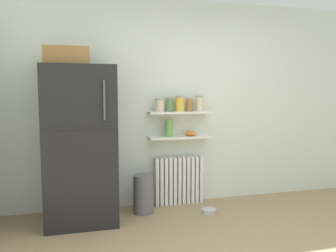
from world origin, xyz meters
TOP-DOWN VIEW (x-y plane):
  - back_wall at (0.00, 2.05)m, footprint 7.04×0.10m
  - refrigerator at (-1.27, 1.64)m, footprint 0.76×0.74m
  - radiator at (-0.04, 1.92)m, footprint 0.63×0.12m
  - wall_shelf_lower at (-0.04, 1.89)m, footprint 0.79×0.22m
  - wall_shelf_upper at (-0.04, 1.89)m, footprint 0.79×0.22m
  - storage_jar_0 at (-0.30, 1.89)m, footprint 0.12×0.12m
  - storage_jar_1 at (-0.17, 1.89)m, footprint 0.09×0.09m
  - storage_jar_2 at (-0.04, 1.89)m, footprint 0.12×0.12m
  - storage_jar_3 at (0.09, 1.89)m, footprint 0.09×0.09m
  - storage_jar_4 at (0.22, 1.89)m, footprint 0.09×0.09m
  - vase at (-0.18, 1.89)m, footprint 0.09×0.09m
  - shelf_bowl at (0.10, 1.89)m, footprint 0.15×0.15m
  - trash_bin at (-0.55, 1.70)m, footprint 0.24×0.24m
  - pet_food_bowl at (0.21, 1.49)m, footprint 0.17×0.17m

SIDE VIEW (x-z plane):
  - pet_food_bowl at x=0.21m, z-range 0.00..0.05m
  - trash_bin at x=-0.55m, z-range 0.00..0.46m
  - radiator at x=-0.04m, z-range 0.00..0.61m
  - wall_shelf_lower at x=-0.04m, z-range 0.86..0.88m
  - refrigerator at x=-1.27m, z-range -0.05..1.86m
  - shelf_bowl at x=0.10m, z-range 0.88..0.95m
  - vase at x=-0.18m, z-range 0.88..1.09m
  - wall_shelf_upper at x=-0.04m, z-range 1.17..1.20m
  - storage_jar_0 at x=-0.30m, z-range 1.20..1.36m
  - storage_jar_3 at x=0.09m, z-range 1.20..1.37m
  - storage_jar_1 at x=-0.17m, z-range 1.20..1.38m
  - storage_jar_2 at x=-0.04m, z-range 1.20..1.39m
  - storage_jar_4 at x=0.22m, z-range 1.20..1.40m
  - back_wall at x=0.00m, z-range 0.00..2.60m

